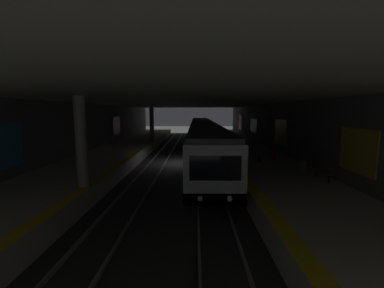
{
  "coord_description": "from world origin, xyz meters",
  "views": [
    {
      "loc": [
        -23.12,
        -1.34,
        4.83
      ],
      "look_at": [
        4.72,
        -0.96,
        1.22
      ],
      "focal_mm": 23.48,
      "sensor_mm": 36.0,
      "label": 1
    }
  ],
  "objects_px": {
    "pillar_near": "(81,142)",
    "person_waiting_near": "(80,157)",
    "backpack_on_floor": "(259,160)",
    "metro_train": "(203,135)",
    "bench_right_mid": "(112,139)",
    "trash_bin": "(303,168)",
    "bench_left_mid": "(258,140)",
    "suitcase_rolling": "(274,156)",
    "pillar_far": "(152,123)",
    "bench_left_near": "(324,170)"
  },
  "relations": [
    {
      "from": "pillar_near",
      "to": "person_waiting_near",
      "type": "xyz_separation_m",
      "value": [
        3.45,
        1.7,
        -1.38
      ]
    },
    {
      "from": "backpack_on_floor",
      "to": "pillar_near",
      "type": "bearing_deg",
      "value": 120.48
    },
    {
      "from": "pillar_near",
      "to": "person_waiting_near",
      "type": "relative_size",
      "value": 2.76
    },
    {
      "from": "metro_train",
      "to": "person_waiting_near",
      "type": "distance_m",
      "value": 15.98
    },
    {
      "from": "pillar_near",
      "to": "bench_right_mid",
      "type": "height_order",
      "value": "pillar_near"
    },
    {
      "from": "person_waiting_near",
      "to": "trash_bin",
      "type": "relative_size",
      "value": 1.94
    },
    {
      "from": "pillar_near",
      "to": "bench_left_mid",
      "type": "relative_size",
      "value": 2.68
    },
    {
      "from": "suitcase_rolling",
      "to": "backpack_on_floor",
      "type": "relative_size",
      "value": 2.31
    },
    {
      "from": "pillar_near",
      "to": "suitcase_rolling",
      "type": "xyz_separation_m",
      "value": [
        7.0,
        -11.8,
        -1.96
      ]
    },
    {
      "from": "pillar_far",
      "to": "bench_left_mid",
      "type": "height_order",
      "value": "pillar_far"
    },
    {
      "from": "bench_right_mid",
      "to": "pillar_far",
      "type": "bearing_deg",
      "value": -53.44
    },
    {
      "from": "pillar_near",
      "to": "bench_left_mid",
      "type": "bearing_deg",
      "value": -38.17
    },
    {
      "from": "pillar_near",
      "to": "bench_left_near",
      "type": "bearing_deg",
      "value": -83.58
    },
    {
      "from": "suitcase_rolling",
      "to": "backpack_on_floor",
      "type": "height_order",
      "value": "suitcase_rolling"
    },
    {
      "from": "suitcase_rolling",
      "to": "backpack_on_floor",
      "type": "bearing_deg",
      "value": 122.19
    },
    {
      "from": "bench_left_near",
      "to": "trash_bin",
      "type": "distance_m",
      "value": 1.32
    },
    {
      "from": "bench_left_near",
      "to": "bench_left_mid",
      "type": "xyz_separation_m",
      "value": [
        14.94,
        0.0,
        0.0
      ]
    },
    {
      "from": "bench_left_mid",
      "to": "person_waiting_near",
      "type": "height_order",
      "value": "person_waiting_near"
    },
    {
      "from": "bench_left_near",
      "to": "person_waiting_near",
      "type": "bearing_deg",
      "value": 82.18
    },
    {
      "from": "pillar_far",
      "to": "metro_train",
      "type": "xyz_separation_m",
      "value": [
        -3.17,
        -6.55,
        -1.3
      ]
    },
    {
      "from": "metro_train",
      "to": "trash_bin",
      "type": "distance_m",
      "value": 15.64
    },
    {
      "from": "trash_bin",
      "to": "metro_train",
      "type": "bearing_deg",
      "value": 20.99
    },
    {
      "from": "pillar_far",
      "to": "bench_left_mid",
      "type": "bearing_deg",
      "value": -106.91
    },
    {
      "from": "suitcase_rolling",
      "to": "trash_bin",
      "type": "height_order",
      "value": "suitcase_rolling"
    },
    {
      "from": "metro_train",
      "to": "bench_left_near",
      "type": "relative_size",
      "value": 22.23
    },
    {
      "from": "bench_left_mid",
      "to": "backpack_on_floor",
      "type": "bearing_deg",
      "value": 166.66
    },
    {
      "from": "person_waiting_near",
      "to": "suitcase_rolling",
      "type": "xyz_separation_m",
      "value": [
        3.55,
        -13.5,
        -0.58
      ]
    },
    {
      "from": "pillar_near",
      "to": "pillar_far",
      "type": "xyz_separation_m",
      "value": [
        20.31,
        0.0,
        0.0
      ]
    },
    {
      "from": "pillar_far",
      "to": "person_waiting_near",
      "type": "height_order",
      "value": "pillar_far"
    },
    {
      "from": "suitcase_rolling",
      "to": "backpack_on_floor",
      "type": "xyz_separation_m",
      "value": [
        -0.85,
        1.34,
        -0.11
      ]
    },
    {
      "from": "metro_train",
      "to": "bench_left_mid",
      "type": "xyz_separation_m",
      "value": [
        -0.75,
        -6.33,
        -0.45
      ]
    },
    {
      "from": "suitcase_rolling",
      "to": "trash_bin",
      "type": "distance_m",
      "value": 4.47
    },
    {
      "from": "metro_train",
      "to": "suitcase_rolling",
      "type": "relative_size",
      "value": 40.89
    },
    {
      "from": "bench_right_mid",
      "to": "suitcase_rolling",
      "type": "distance_m",
      "value": 18.97
    },
    {
      "from": "backpack_on_floor",
      "to": "pillar_far",
      "type": "bearing_deg",
      "value": 36.46
    },
    {
      "from": "backpack_on_floor",
      "to": "bench_right_mid",
      "type": "bearing_deg",
      "value": 52.95
    },
    {
      "from": "bench_right_mid",
      "to": "person_waiting_near",
      "type": "distance_m",
      "value": 13.98
    },
    {
      "from": "pillar_near",
      "to": "metro_train",
      "type": "distance_m",
      "value": 18.4
    },
    {
      "from": "bench_left_mid",
      "to": "trash_bin",
      "type": "distance_m",
      "value": 13.87
    },
    {
      "from": "pillar_far",
      "to": "backpack_on_floor",
      "type": "bearing_deg",
      "value": -143.54
    },
    {
      "from": "pillar_far",
      "to": "metro_train",
      "type": "bearing_deg",
      "value": -115.81
    },
    {
      "from": "pillar_far",
      "to": "metro_train",
      "type": "relative_size",
      "value": 0.12
    },
    {
      "from": "pillar_far",
      "to": "suitcase_rolling",
      "type": "height_order",
      "value": "pillar_far"
    },
    {
      "from": "pillar_far",
      "to": "suitcase_rolling",
      "type": "xyz_separation_m",
      "value": [
        -13.31,
        -11.8,
        -1.96
      ]
    },
    {
      "from": "metro_train",
      "to": "bench_left_mid",
      "type": "distance_m",
      "value": 6.39
    },
    {
      "from": "pillar_near",
      "to": "metro_train",
      "type": "height_order",
      "value": "pillar_near"
    },
    {
      "from": "person_waiting_near",
      "to": "trash_bin",
      "type": "bearing_deg",
      "value": -93.75
    },
    {
      "from": "person_waiting_near",
      "to": "backpack_on_floor",
      "type": "bearing_deg",
      "value": -77.47
    },
    {
      "from": "metro_train",
      "to": "trash_bin",
      "type": "bearing_deg",
      "value": -159.01
    },
    {
      "from": "metro_train",
      "to": "person_waiting_near",
      "type": "relative_size",
      "value": 22.96
    }
  ]
}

